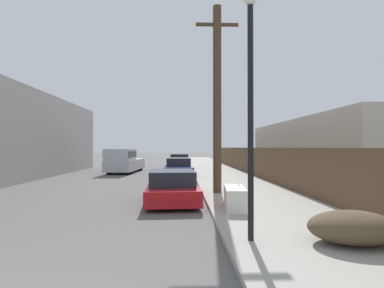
{
  "coord_description": "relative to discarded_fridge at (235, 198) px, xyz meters",
  "views": [
    {
      "loc": [
        2.32,
        -2.73,
        2.02
      ],
      "look_at": [
        2.78,
        10.34,
        2.16
      ],
      "focal_mm": 28.0,
      "sensor_mm": 36.0,
      "label": 1
    }
  ],
  "objects": [
    {
      "name": "car_parked_far",
      "position": [
        -1.86,
        17.91,
        0.22
      ],
      "size": [
        1.83,
        4.26,
        1.42
      ],
      "rotation": [
        0.0,
        0.0,
        0.01
      ],
      "color": "#5B1E19",
      "rests_on": "ground"
    },
    {
      "name": "car_parked_mid",
      "position": [
        -1.92,
        10.47,
        0.18
      ],
      "size": [
        2.01,
        4.46,
        1.33
      ],
      "rotation": [
        0.0,
        0.0,
        0.06
      ],
      "color": "#2D478C",
      "rests_on": "ground"
    },
    {
      "name": "brush_pile",
      "position": [
        1.7,
        -3.49,
        -0.01
      ],
      "size": [
        1.75,
        1.28,
        0.64
      ],
      "color": "brown",
      "rests_on": "sidewalk_curb"
    },
    {
      "name": "pickup_truck",
      "position": [
        -6.25,
        14.62,
        0.5
      ],
      "size": [
        2.43,
        5.78,
        1.9
      ],
      "rotation": [
        0.0,
        0.0,
        3.06
      ],
      "color": "silver",
      "rests_on": "ground"
    },
    {
      "name": "street_lamp",
      "position": [
        -0.26,
        -3.21,
        2.6
      ],
      "size": [
        0.26,
        0.26,
        5.08
      ],
      "color": "black",
      "rests_on": "sidewalk_curb"
    },
    {
      "name": "wooden_fence",
      "position": [
        3.26,
        12.06,
        0.61
      ],
      "size": [
        0.08,
        36.85,
        1.88
      ],
      "primitive_type": "cube",
      "color": "brown",
      "rests_on": "sidewalk_curb"
    },
    {
      "name": "parked_sports_car_red",
      "position": [
        -2.02,
        1.77,
        0.09
      ],
      "size": [
        2.04,
        4.2,
        1.18
      ],
      "rotation": [
        0.0,
        0.0,
        0.05
      ],
      "color": "red",
      "rests_on": "ground"
    },
    {
      "name": "discarded_fridge",
      "position": [
        0.0,
        0.0,
        0.0
      ],
      "size": [
        0.76,
        1.76,
        0.68
      ],
      "rotation": [
        0.0,
        0.0,
        -0.09
      ],
      "color": "silver",
      "rests_on": "sidewalk_curb"
    },
    {
      "name": "utility_pole",
      "position": [
        -0.17,
        3.24,
        3.69
      ],
      "size": [
        1.8,
        0.35,
        7.87
      ],
      "color": "#4C3826",
      "rests_on": "sidewalk_curb"
    },
    {
      "name": "building_right_house",
      "position": [
        8.41,
        10.61,
        1.46
      ],
      "size": [
        6.0,
        16.97,
        3.81
      ],
      "primitive_type": "cube",
      "color": "beige",
      "rests_on": "ground"
    },
    {
      "name": "sidewalk_curb",
      "position": [
        1.31,
        16.95,
        -0.39
      ],
      "size": [
        4.2,
        63.0,
        0.12
      ],
      "primitive_type": "cube",
      "color": "#9E998E",
      "rests_on": "ground"
    }
  ]
}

